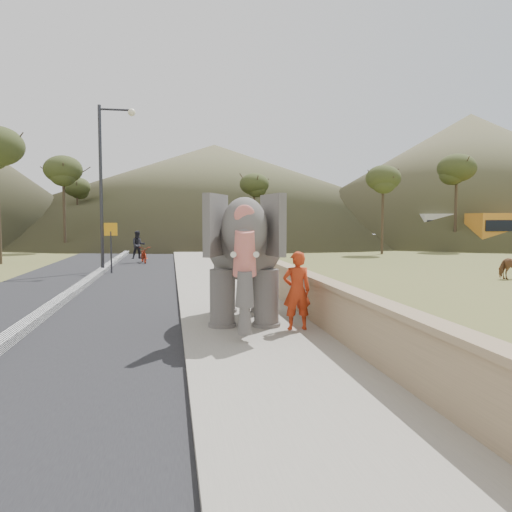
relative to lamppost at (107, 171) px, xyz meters
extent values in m
plane|color=olive|center=(4.69, -18.36, -4.87)|extent=(160.00, 160.00, 0.00)
cube|color=black|center=(-0.31, -8.36, -4.86)|extent=(7.00, 120.00, 0.03)
cube|color=black|center=(-0.31, -8.36, -4.76)|extent=(0.35, 120.00, 0.22)
cube|color=#9E9687|center=(4.69, -8.36, -4.80)|extent=(3.00, 120.00, 0.15)
cube|color=tan|center=(6.34, -8.36, -4.32)|extent=(0.30, 120.00, 1.10)
cylinder|color=#302F35|center=(-0.31, 0.00, -0.87)|extent=(0.16, 0.16, 8.00)
cylinder|color=#302F35|center=(0.49, 0.00, 2.93)|extent=(1.60, 0.10, 0.10)
sphere|color=#FFF2CC|center=(1.19, 0.00, 2.83)|extent=(0.36, 0.36, 0.36)
cylinder|color=#2D2D33|center=(0.19, -0.78, -3.87)|extent=(0.08, 0.08, 2.00)
cube|color=orange|center=(0.19, -0.78, -2.77)|extent=(0.60, 0.05, 0.60)
imported|color=#B6B4BB|center=(21.23, 17.64, -4.15)|extent=(4.51, 2.65, 1.44)
cube|color=silver|center=(30.64, 15.95, -3.32)|extent=(11.27, 4.51, 3.10)
cone|color=brown|center=(40.69, 33.64, 3.13)|extent=(56.00, 56.00, 16.00)
cone|color=brown|center=(9.69, 51.64, 2.13)|extent=(80.00, 80.00, 14.00)
imported|color=#B53113|center=(5.64, -14.65, -3.87)|extent=(0.62, 0.41, 1.70)
imported|color=maroon|center=(1.40, 4.90, -4.38)|extent=(0.98, 1.96, 0.98)
imported|color=black|center=(1.09, 4.90, -3.79)|extent=(0.91, 0.77, 1.66)
camera|label=1|loc=(2.96, -25.04, -2.36)|focal=35.00mm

